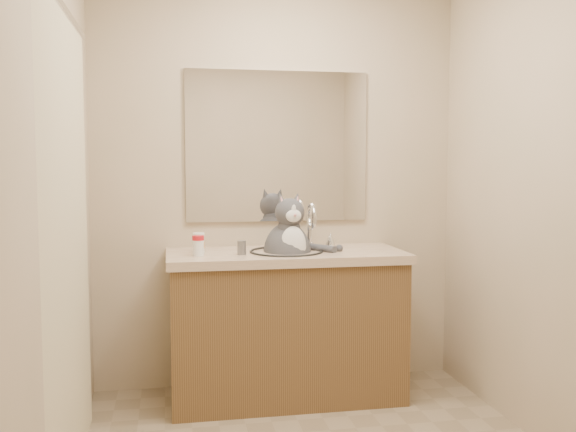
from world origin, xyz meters
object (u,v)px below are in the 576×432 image
at_px(pill_bottle_redcap, 198,246).
at_px(pill_bottle_orange, 199,243).
at_px(cat, 288,249).
at_px(grey_canister, 242,248).

relative_size(pill_bottle_redcap, pill_bottle_orange, 0.99).
xyz_separation_m(cat, pill_bottle_orange, (-0.50, 0.04, 0.04)).
bearing_deg(pill_bottle_orange, pill_bottle_redcap, -93.69).
bearing_deg(grey_canister, pill_bottle_redcap, -178.44).
relative_size(cat, pill_bottle_redcap, 4.92).
xyz_separation_m(pill_bottle_redcap, grey_canister, (0.24, 0.01, -0.02)).
bearing_deg(pill_bottle_orange, grey_canister, -26.10).
bearing_deg(pill_bottle_orange, cat, -5.07).
bearing_deg(cat, grey_canister, -174.52).
xyz_separation_m(cat, pill_bottle_redcap, (-0.51, -0.07, 0.04)).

